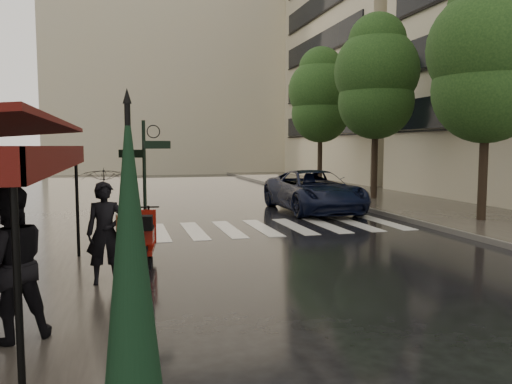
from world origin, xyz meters
name	(u,v)px	position (x,y,z in m)	size (l,w,h in m)	color
ground	(222,286)	(0.00, 0.00, 0.00)	(120.00, 120.00, 0.00)	black
sidewalk_near	(48,209)	(-4.50, 12.00, 0.06)	(6.00, 60.00, 0.12)	#38332D
sidewalk_far	(388,199)	(10.25, 12.00, 0.06)	(5.50, 60.00, 0.12)	#38332D
curb_near	(129,207)	(-1.45, 12.00, 0.07)	(0.12, 60.00, 0.16)	#595651
curb_far	(333,200)	(7.45, 12.00, 0.07)	(0.12, 60.00, 0.16)	#595651
crosswalk	(278,227)	(2.98, 6.00, 0.01)	(7.85, 3.20, 0.01)	silver
signpost	(145,176)	(-1.19, 3.00, 1.83)	(1.17, 0.29, 3.10)	black
haussmann_far	(370,56)	(16.50, 26.00, 9.25)	(8.00, 16.00, 18.50)	#BFB392
backdrop_building	(172,63)	(3.00, 38.00, 10.00)	(22.00, 6.00, 20.00)	#BFB392
tree_near	(488,57)	(9.60, 5.00, 5.32)	(3.80, 3.80, 7.99)	black
tree_mid	(376,77)	(9.50, 12.00, 5.59)	(3.80, 3.80, 8.34)	black
tree_far	(321,96)	(9.70, 19.00, 5.46)	(3.80, 3.80, 8.16)	black
pedestrian_with_umbrella	(104,188)	(-2.00, 0.33, 1.79)	(1.10, 1.12, 2.52)	black
pedestrian_terrace	(10,264)	(-3.05, -2.06, 1.08)	(0.93, 0.73, 1.92)	black
scooter	(147,239)	(-1.21, 2.16, 0.54)	(0.57, 1.77, 1.16)	black
parked_car	(314,191)	(5.43, 9.23, 0.79)	(2.62, 5.69, 1.58)	black
parasol_front	(131,263)	(-1.65, -4.71, 1.62)	(0.50, 0.50, 2.79)	black
parasol_back	(127,233)	(-1.65, -1.37, 1.29)	(0.41, 0.41, 2.18)	black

